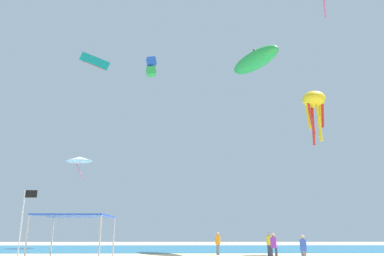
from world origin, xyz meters
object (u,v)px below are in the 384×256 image
at_px(kite_delta_white, 79,159).
at_px(kite_octopus_yellow, 314,102).
at_px(person_central, 269,242).
at_px(kite_inflatable_green, 255,60).
at_px(kite_parafoil_teal, 95,61).
at_px(canopy_tent, 76,218).
at_px(person_rightmost, 218,241).
at_px(person_leftmost, 303,247).
at_px(banner_flag, 23,222).
at_px(person_near_tent, 274,244).
at_px(kite_box_blue, 151,67).

bearing_deg(kite_delta_white, kite_octopus_yellow, 49.15).
bearing_deg(kite_delta_white, person_central, 35.65).
bearing_deg(kite_inflatable_green, kite_parafoil_teal, 52.13).
xyz_separation_m(canopy_tent, person_rightmost, (7.48, 14.56, -1.31)).
bearing_deg(person_rightmost, canopy_tent, -41.45).
xyz_separation_m(canopy_tent, person_leftmost, (11.51, 5.02, -1.41)).
distance_m(person_rightmost, kite_parafoil_teal, 25.64).
relative_size(person_leftmost, kite_delta_white, 0.41).
distance_m(banner_flag, kite_parafoil_teal, 29.40).
height_order(person_near_tent, kite_box_blue, kite_box_blue).
xyz_separation_m(person_near_tent, kite_parafoil_teal, (-16.40, 15.26, 20.06)).
bearing_deg(banner_flag, canopy_tent, -21.76).
bearing_deg(person_rightmost, person_near_tent, 11.42).
height_order(kite_box_blue, kite_inflatable_green, kite_inflatable_green).
bearing_deg(kite_inflatable_green, person_leftmost, 145.37).
bearing_deg(kite_inflatable_green, canopy_tent, 118.44).
bearing_deg(person_rightmost, person_leftmost, 8.63).
distance_m(person_leftmost, kite_parafoil_teal, 32.34).
bearing_deg(person_near_tent, kite_parafoil_teal, 161.49).
bearing_deg(person_central, kite_inflatable_green, -147.02).
height_order(person_near_tent, kite_parafoil_teal, kite_parafoil_teal).
height_order(person_rightmost, banner_flag, banner_flag).
xyz_separation_m(canopy_tent, kite_inflatable_green, (12.54, 21.22, 17.94)).
bearing_deg(canopy_tent, banner_flag, 158.24).
bearing_deg(person_near_tent, kite_octopus_yellow, 76.62).
bearing_deg(kite_delta_white, person_leftmost, 24.15).
distance_m(kite_parafoil_teal, kite_box_blue, 10.58).
bearing_deg(kite_parafoil_teal, person_rightmost, -41.84).
relative_size(person_rightmost, kite_delta_white, 0.45).
height_order(person_near_tent, kite_delta_white, kite_delta_white).
bearing_deg(kite_box_blue, banner_flag, 154.63).
bearing_deg(person_rightmost, banner_flag, -51.42).
height_order(person_central, kite_inflatable_green, kite_inflatable_green).
bearing_deg(banner_flag, kite_octopus_yellow, 38.09).
bearing_deg(person_rightmost, person_central, 52.74).
distance_m(person_rightmost, kite_delta_white, 22.80).
bearing_deg(kite_box_blue, kite_parafoil_teal, 36.97).
bearing_deg(kite_parafoil_teal, person_near_tent, -51.09).
xyz_separation_m(person_central, banner_flag, (-14.02, -11.85, 1.20)).
xyz_separation_m(kite_parafoil_teal, kite_inflatable_green, (18.40, -2.22, -0.76)).
xyz_separation_m(canopy_tent, kite_parafoil_teal, (-5.86, 23.44, 18.71)).
bearing_deg(kite_octopus_yellow, kite_delta_white, -0.09).
bearing_deg(kite_inflatable_green, kite_box_blue, 80.98).
relative_size(person_leftmost, kite_inflatable_green, 0.22).
bearing_deg(kite_inflatable_green, kite_octopus_yellow, -166.32).
height_order(canopy_tent, banner_flag, banner_flag).
bearing_deg(banner_flag, person_near_tent, 28.14).
bearing_deg(kite_octopus_yellow, banner_flag, 62.91).
xyz_separation_m(kite_parafoil_teal, kite_box_blue, (7.29, -6.70, -3.71)).
bearing_deg(kite_octopus_yellow, person_rightmost, 36.94).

